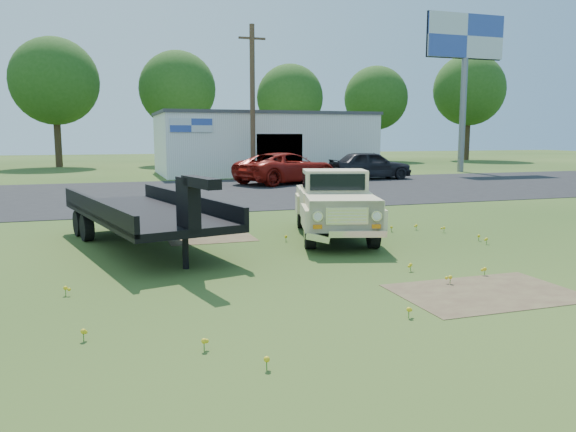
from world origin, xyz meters
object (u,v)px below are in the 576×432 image
(vintage_pickup_truck, at_px, (334,203))
(flatbed_trailer, at_px, (143,207))
(billboard, at_px, (465,50))
(red_pickup, at_px, (287,168))
(dark_sedan, at_px, (370,165))

(vintage_pickup_truck, bearing_deg, flatbed_trailer, -166.94)
(billboard, bearing_deg, vintage_pickup_truck, -131.48)
(billboard, relative_size, red_pickup, 1.84)
(billboard, bearing_deg, dark_sedan, -155.28)
(flatbed_trailer, relative_size, red_pickup, 1.16)
(flatbed_trailer, distance_m, dark_sedan, 22.11)
(vintage_pickup_truck, xyz_separation_m, dark_sedan, (9.53, 17.07, -0.04))
(flatbed_trailer, height_order, dark_sedan, flatbed_trailer)
(vintage_pickup_truck, relative_size, red_pickup, 0.81)
(red_pickup, distance_m, dark_sedan, 5.80)
(flatbed_trailer, bearing_deg, red_pickup, 47.38)
(billboard, height_order, flatbed_trailer, billboard)
(billboard, height_order, vintage_pickup_truck, billboard)
(billboard, xyz_separation_m, vintage_pickup_truck, (-18.90, -21.38, -7.65))
(dark_sedan, bearing_deg, red_pickup, 103.99)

